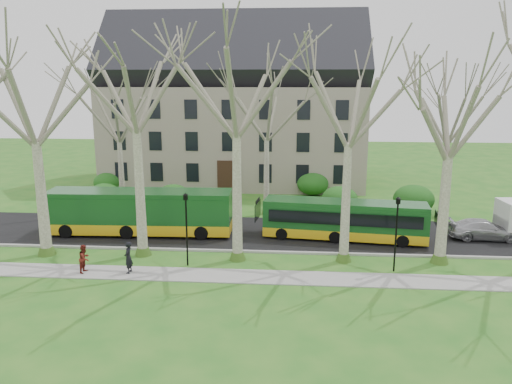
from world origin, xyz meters
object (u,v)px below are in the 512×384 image
bus_lead (140,212)px  bus_follow (344,220)px  pedestrian_a (128,257)px  pedestrian_b (85,258)px  sedan (484,229)px

bus_lead → bus_follow: (14.24, -0.11, -0.24)m
bus_lead → pedestrian_a: size_ratio=7.04×
bus_follow → pedestrian_b: bearing=-147.7°
sedan → pedestrian_a: 23.58m
bus_lead → pedestrian_a: bearing=-80.0°
sedan → pedestrian_b: pedestrian_b is taller
bus_follow → pedestrian_b: (-15.23, -7.21, -0.56)m
bus_follow → sedan: bus_follow is taller
bus_lead → sedan: 23.80m
sedan → pedestrian_b: bearing=109.0°
sedan → pedestrian_b: size_ratio=2.88×
bus_lead → pedestrian_b: bus_lead is taller
bus_follow → sedan: 9.59m
pedestrian_a → pedestrian_b: bearing=-86.2°
sedan → pedestrian_a: (-22.25, -7.80, 0.24)m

